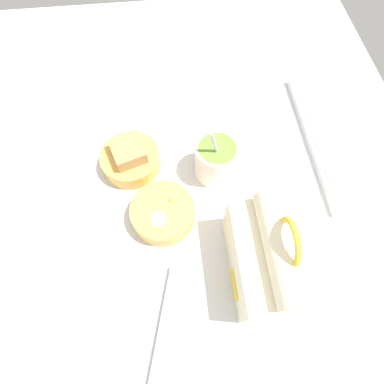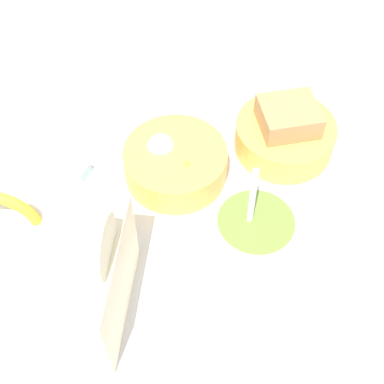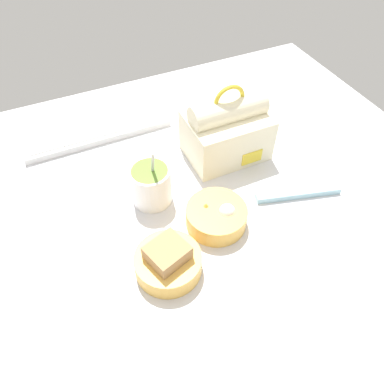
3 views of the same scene
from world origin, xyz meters
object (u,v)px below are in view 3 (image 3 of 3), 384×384
Objects in this scene: keyboard at (95,128)px; chopstick_case at (298,193)px; bento_bowl_snacks at (216,216)px; soup_cup at (151,184)px; lunch_bag at (227,131)px; bento_bowl_sandwich at (168,261)px.

keyboard is 56.85cm from chopstick_case.
bento_bowl_snacks is at bearing -69.58° from keyboard.
bento_bowl_snacks is at bearing -50.40° from soup_cup.
soup_cup is at bearing -79.53° from keyboard.
bento_bowl_sandwich is (-26.42, -25.91, -4.51)cm from lunch_bag.
bento_bowl_sandwich is (1.91, -48.81, 1.77)cm from keyboard.
bento_bowl_sandwich is at bearing -135.56° from lunch_bag.
chopstick_case is at bearing 9.02° from bento_bowl_sandwich.
keyboard is at bearing 100.47° from soup_cup.
soup_cup reaches higher than bento_bowl_snacks.
chopstick_case is at bearing -67.19° from lunch_bag.
chopstick_case is at bearing -22.95° from soup_cup.
lunch_bag is 23.99cm from soup_cup.
keyboard is at bearing 141.04° from lunch_bag.
lunch_bag is at bearing -38.96° from keyboard.
bento_bowl_snacks reaches higher than keyboard.
chopstick_case is at bearing -2.48° from bento_bowl_snacks.
bento_bowl_sandwich reaches higher than chopstick_case.
lunch_bag is at bearing 57.12° from bento_bowl_snacks.
soup_cup is (5.54, -29.99, 3.82)cm from keyboard.
keyboard is at bearing 130.46° from chopstick_case.
soup_cup reaches higher than keyboard.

